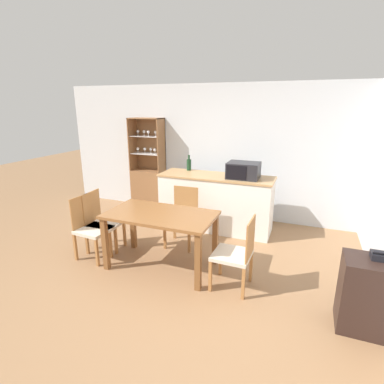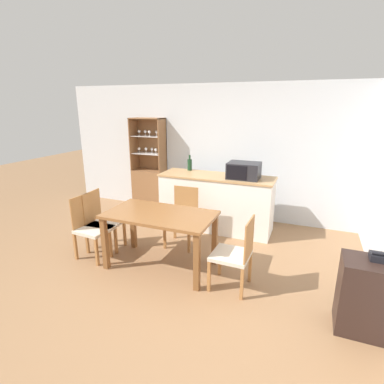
{
  "view_description": "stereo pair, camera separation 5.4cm",
  "coord_description": "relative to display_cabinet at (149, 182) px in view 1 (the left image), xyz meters",
  "views": [
    {
      "loc": [
        1.62,
        -2.97,
        2.18
      ],
      "look_at": [
        0.01,
        1.12,
        0.88
      ],
      "focal_mm": 28.0,
      "sensor_mm": 36.0,
      "label": 1
    },
    {
      "loc": [
        1.67,
        -2.95,
        2.18
      ],
      "look_at": [
        0.01,
        1.12,
        0.88
      ],
      "focal_mm": 28.0,
      "sensor_mm": 36.0,
      "label": 2
    }
  ],
  "objects": [
    {
      "name": "dining_table",
      "position": [
        1.36,
        -2.09,
        0.09
      ],
      "size": [
        1.45,
        0.8,
        0.78
      ],
      "color": "brown",
      "rests_on": "ground_plane"
    },
    {
      "name": "display_cabinet",
      "position": [
        0.0,
        0.0,
        0.0
      ],
      "size": [
        0.69,
        0.35,
        1.91
      ],
      "color": "brown",
      "rests_on": "ground_plane"
    },
    {
      "name": "microwave",
      "position": [
        2.13,
        -0.56,
        0.54
      ],
      "size": [
        0.52,
        0.4,
        0.27
      ],
      "color": "#232328",
      "rests_on": "kitchen_counter"
    },
    {
      "name": "side_cabinet",
      "position": [
        3.79,
        -2.43,
        -0.2
      ],
      "size": [
        0.51,
        0.4,
        0.76
      ],
      "color": "black",
      "rests_on": "ground_plane"
    },
    {
      "name": "dining_chair_head_far",
      "position": [
        1.36,
        -1.34,
        -0.12
      ],
      "size": [
        0.46,
        0.46,
        0.91
      ],
      "rotation": [
        0.0,
        0.0,
        3.18
      ],
      "color": "beige",
      "rests_on": "ground_plane"
    },
    {
      "name": "wall_back",
      "position": [
        1.5,
        0.2,
        0.7
      ],
      "size": [
        6.8,
        0.06,
        2.55
      ],
      "color": "silver",
      "rests_on": "ground_plane"
    },
    {
      "name": "telephone",
      "position": [
        3.87,
        -2.38,
        0.22
      ],
      "size": [
        0.2,
        0.14,
        0.1
      ],
      "color": "black",
      "rests_on": "side_cabinet"
    },
    {
      "name": "dining_chair_side_right_near",
      "position": [
        2.43,
        -2.21,
        -0.12
      ],
      "size": [
        0.45,
        0.45,
        0.91
      ],
      "rotation": [
        0.0,
        0.0,
        1.54
      ],
      "color": "beige",
      "rests_on": "ground_plane"
    },
    {
      "name": "wine_bottle",
      "position": [
        1.06,
        -0.32,
        0.52
      ],
      "size": [
        0.08,
        0.08,
        0.29
      ],
      "color": "#193D23",
      "rests_on": "kitchen_counter"
    },
    {
      "name": "dining_chair_side_left_far",
      "position": [
        0.3,
        -1.97,
        -0.12
      ],
      "size": [
        0.47,
        0.47,
        0.91
      ],
      "rotation": [
        0.0,
        0.0,
        -1.51
      ],
      "color": "beige",
      "rests_on": "ground_plane"
    },
    {
      "name": "dining_chair_side_left_near",
      "position": [
        0.3,
        -2.2,
        -0.12
      ],
      "size": [
        0.47,
        0.47,
        0.91
      ],
      "rotation": [
        0.0,
        0.0,
        -1.64
      ],
      "color": "beige",
      "rests_on": "ground_plane"
    },
    {
      "name": "kitchen_counter",
      "position": [
        1.66,
        -0.54,
        -0.08
      ],
      "size": [
        1.99,
        0.65,
        0.98
      ],
      "color": "white",
      "rests_on": "ground_plane"
    },
    {
      "name": "ground_plane",
      "position": [
        1.5,
        -2.43,
        -0.58
      ],
      "size": [
        18.0,
        18.0,
        0.0
      ],
      "primitive_type": "plane",
      "color": "#936B47"
    }
  ]
}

